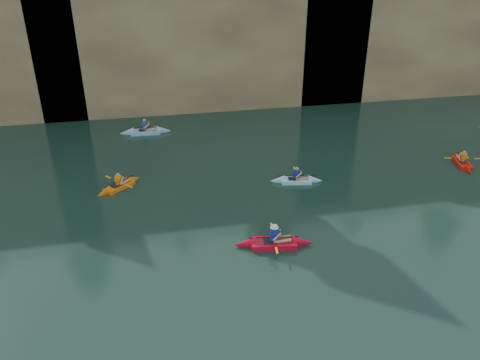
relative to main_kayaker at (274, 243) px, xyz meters
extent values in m
plane|color=black|center=(-1.83, -3.55, -0.17)|extent=(160.00, 160.00, 0.00)
cube|color=tan|center=(-1.83, 26.45, 5.83)|extent=(70.00, 16.00, 12.00)
cube|color=tan|center=(0.17, 19.05, 5.53)|extent=(24.00, 2.40, 11.40)
cube|color=tan|center=(20.17, 19.05, 4.75)|extent=(26.00, 2.40, 9.84)
cube|color=black|center=(-5.83, 18.40, 1.43)|extent=(3.50, 1.00, 3.20)
cube|color=black|center=(8.17, 18.40, 2.08)|extent=(5.00, 1.00, 4.50)
cube|color=red|center=(0.00, 0.00, -0.02)|extent=(2.67, 1.18, 0.29)
cone|color=red|center=(1.20, -0.18, -0.02)|extent=(1.02, 0.90, 0.77)
cone|color=red|center=(-1.20, 0.18, -0.02)|extent=(1.02, 0.90, 0.77)
cube|color=black|center=(-0.15, 0.02, 0.10)|extent=(0.62, 0.56, 0.04)
cube|color=#1C2A9A|center=(0.00, 0.00, 0.38)|extent=(0.36, 0.26, 0.49)
sphere|color=tan|center=(0.00, 0.00, 0.73)|extent=(0.21, 0.21, 0.21)
cylinder|color=black|center=(0.00, 0.00, 0.27)|extent=(2.03, 0.35, 0.04)
cube|color=#F5A814|center=(0.14, 0.92, 0.27)|extent=(0.14, 0.43, 0.02)
cube|color=#F5A814|center=(-0.14, -0.92, 0.27)|extent=(0.14, 0.43, 0.02)
cylinder|color=white|center=(0.00, 0.00, 0.77)|extent=(0.35, 0.35, 0.10)
cube|color=orange|center=(-6.43, 6.68, -0.05)|extent=(2.08, 1.89, 0.23)
cone|color=orange|center=(-5.66, 7.33, -0.05)|extent=(0.99, 0.98, 0.64)
cone|color=orange|center=(-7.21, 6.03, -0.05)|extent=(0.99, 0.98, 0.64)
cube|color=black|center=(-6.55, 6.58, 0.04)|extent=(0.68, 0.66, 0.04)
cube|color=orange|center=(-6.43, 6.68, 0.29)|extent=(0.34, 0.33, 0.43)
sphere|color=tan|center=(-6.43, 6.68, 0.60)|extent=(0.18, 0.18, 0.18)
cylinder|color=black|center=(-6.43, 6.68, 0.21)|extent=(1.48, 1.25, 0.04)
cube|color=#F5A814|center=(-6.98, 7.33, 0.21)|extent=(0.33, 0.37, 0.02)
cube|color=#F5A814|center=(-5.89, 6.03, 0.21)|extent=(0.33, 0.37, 0.02)
cube|color=#98E9FF|center=(2.74, 5.44, -0.04)|extent=(2.25, 1.08, 0.24)
cone|color=#98E9FF|center=(3.74, 5.25, -0.04)|extent=(0.87, 0.80, 0.67)
cone|color=#98E9FF|center=(1.74, 5.62, -0.04)|extent=(0.87, 0.80, 0.67)
cube|color=black|center=(2.59, 5.46, 0.05)|extent=(0.62, 0.51, 0.04)
cube|color=navy|center=(2.74, 5.44, 0.31)|extent=(0.33, 0.25, 0.45)
sphere|color=tan|center=(2.74, 5.44, 0.63)|extent=(0.19, 0.19, 0.19)
cylinder|color=black|center=(2.74, 5.44, 0.22)|extent=(1.95, 0.40, 0.04)
cube|color=#F5A814|center=(2.90, 6.31, 0.22)|extent=(0.16, 0.43, 0.02)
cube|color=#F5A814|center=(2.57, 4.56, 0.22)|extent=(0.16, 0.43, 0.02)
cube|color=red|center=(12.76, 5.69, -0.05)|extent=(1.21, 2.30, 0.23)
cone|color=red|center=(13.03, 6.69, -0.05)|extent=(0.82, 0.92, 0.64)
cone|color=red|center=(12.49, 4.69, -0.05)|extent=(0.82, 0.92, 0.64)
cube|color=black|center=(12.72, 5.55, 0.04)|extent=(0.53, 0.63, 0.04)
cube|color=orange|center=(12.76, 5.69, 0.28)|extent=(0.26, 0.33, 0.43)
sphere|color=tan|center=(12.76, 5.69, 0.59)|extent=(0.18, 0.18, 0.18)
cylinder|color=black|center=(12.76, 5.69, 0.21)|extent=(0.52, 1.82, 0.04)
cube|color=#F5A814|center=(11.95, 5.91, 0.21)|extent=(0.43, 0.19, 0.02)
cube|color=#F5A814|center=(13.57, 5.47, 0.21)|extent=(0.43, 0.19, 0.02)
cube|color=#81B8D8|center=(-4.88, 14.34, -0.02)|extent=(2.64, 0.89, 0.29)
cone|color=#81B8D8|center=(-3.65, 14.30, -0.02)|extent=(0.95, 0.81, 0.78)
cone|color=#81B8D8|center=(-6.11, 14.38, -0.02)|extent=(0.95, 0.81, 0.78)
cube|color=black|center=(-5.03, 14.34, 0.09)|extent=(0.56, 0.50, 0.04)
cube|color=navy|center=(-4.88, 14.34, 0.39)|extent=(0.36, 0.24, 0.52)
sphere|color=tan|center=(-4.88, 14.34, 0.77)|extent=(0.22, 0.22, 0.22)
cylinder|color=black|center=(-4.88, 14.34, 0.26)|extent=(2.31, 0.11, 0.04)
cube|color=#F5A814|center=(-4.85, 15.39, 0.26)|extent=(0.09, 0.42, 0.02)
cube|color=#F5A814|center=(-4.92, 13.29, 0.26)|extent=(0.09, 0.42, 0.02)
camera|label=1|loc=(-4.67, -15.58, 11.07)|focal=35.00mm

